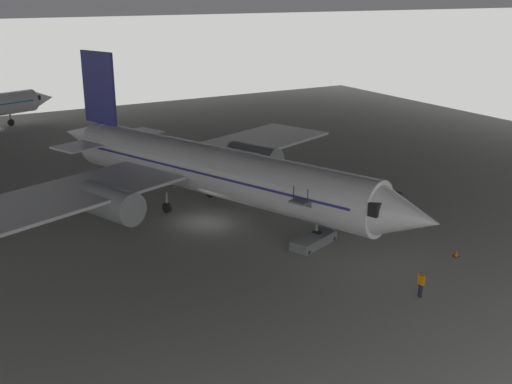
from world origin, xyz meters
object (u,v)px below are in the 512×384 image
crew_worker_near_nose (421,283)px  crew_worker_by_stairs (319,218)px  airplane_main (208,169)px  boarding_stairs (313,236)px  traffic_cone_orange (456,253)px

crew_worker_near_nose → crew_worker_by_stairs: bearing=84.8°
airplane_main → boarding_stairs: bearing=-72.6°
crew_worker_by_stairs → traffic_cone_orange: bearing=-59.1°
airplane_main → traffic_cone_orange: (10.91, -17.35, -3.35)m
airplane_main → traffic_cone_orange: size_ratio=64.84×
airplane_main → traffic_cone_orange: bearing=-57.8°
airplane_main → boarding_stairs: (3.34, -10.65, -2.89)m
boarding_stairs → traffic_cone_orange: size_ratio=8.11×
airplane_main → crew_worker_by_stairs: airplane_main is taller
boarding_stairs → crew_worker_near_nose: 9.99m
boarding_stairs → traffic_cone_orange: boarding_stairs is taller
airplane_main → traffic_cone_orange: 20.77m
boarding_stairs → crew_worker_by_stairs: boarding_stairs is taller
boarding_stairs → crew_worker_near_nose: size_ratio=2.89×
airplane_main → crew_worker_near_nose: (4.36, -20.59, -2.67)m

